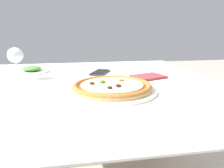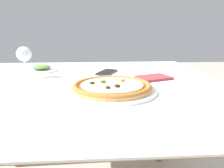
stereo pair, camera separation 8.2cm
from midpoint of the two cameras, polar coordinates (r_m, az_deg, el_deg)
The scene contains 6 objects.
dining_table at distance 0.99m, azimuth -5.29°, elevation -4.05°, with size 1.24×1.16×0.72m.
pizza_plate at distance 0.83m, azimuth 2.85°, elevation -0.91°, with size 0.34×0.34×0.04m.
wine_glass_far_left at distance 1.11m, azimuth -20.05°, elevation 7.09°, with size 0.07×0.07×0.15m.
cell_phone at distance 1.16m, azimuth 0.64°, elevation 3.09°, with size 0.13×0.16×0.01m.
side_plate at distance 1.27m, azimuth -16.15°, elevation 3.84°, with size 0.17×0.17×0.04m.
napkin_folded at distance 1.06m, azimuth 13.05°, elevation 1.61°, with size 0.18×0.15×0.01m.
Camera 2 is at (0.07, -0.94, 0.96)m, focal length 35.00 mm.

